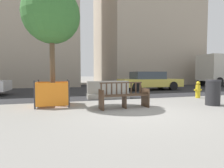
# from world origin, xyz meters

# --- Properties ---
(ground_plane) EXTENTS (200.00, 200.00, 0.00)m
(ground_plane) POSITION_xyz_m (0.00, 0.00, 0.00)
(ground_plane) COLOR gray
(street_asphalt) EXTENTS (120.00, 12.00, 0.01)m
(street_asphalt) POSITION_xyz_m (0.00, 8.70, 0.00)
(street_asphalt) COLOR #28282B
(street_asphalt) RESTS_ON ground
(street_bench) EXTENTS (1.72, 0.62, 0.88)m
(street_bench) POSITION_xyz_m (-0.27, 0.77, 0.40)
(street_bench) COLOR #473323
(street_bench) RESTS_ON ground
(jersey_barrier_centre) EXTENTS (2.03, 0.77, 0.84)m
(jersey_barrier_centre) POSITION_xyz_m (-0.18, 3.22, 0.34)
(jersey_barrier_centre) COLOR gray
(jersey_barrier_centre) RESTS_ON ground
(street_tree) EXTENTS (2.05, 2.05, 4.32)m
(street_tree) POSITION_xyz_m (-2.64, 1.92, 3.28)
(street_tree) COLOR brown
(street_tree) RESTS_ON ground
(construction_fence) EXTENTS (1.15, 1.15, 0.95)m
(construction_fence) POSITION_xyz_m (-2.64, 1.92, 0.47)
(construction_fence) COLOR #2D2D33
(construction_fence) RESTS_ON ground
(car_taxi_near) EXTENTS (4.65, 2.01, 1.35)m
(car_taxi_near) POSITION_xyz_m (3.98, 6.91, 0.68)
(car_taxi_near) COLOR #DBC64C
(car_taxi_near) RESTS_ON ground
(trash_bin) EXTENTS (0.53, 0.53, 0.95)m
(trash_bin) POSITION_xyz_m (3.10, 0.33, 0.48)
(trash_bin) COLOR #232326
(trash_bin) RESTS_ON ground
(fire_hydrant) EXTENTS (0.40, 0.22, 0.82)m
(fire_hydrant) POSITION_xyz_m (4.12, 2.17, 0.39)
(fire_hydrant) COLOR gold
(fire_hydrant) RESTS_ON ground
(building_centre_right) EXTENTS (10.85, 13.00, 21.18)m
(building_centre_right) POSITION_xyz_m (8.43, 18.07, 10.59)
(building_centre_right) COLOR tan
(building_centre_right) RESTS_ON ground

